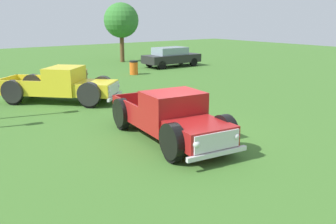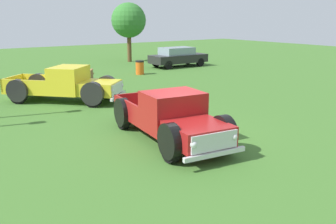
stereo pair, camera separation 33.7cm
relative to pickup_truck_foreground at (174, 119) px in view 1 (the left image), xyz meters
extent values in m
plane|color=#3D6B28|center=(0.51, 0.37, -0.77)|extent=(80.00, 80.00, 0.00)
cube|color=maroon|center=(-0.18, -1.39, -0.08)|extent=(1.78, 1.76, 0.58)
cube|color=silver|center=(-0.28, -2.19, -0.08)|extent=(1.43, 0.24, 0.48)
sphere|color=silver|center=(0.36, -2.25, -0.05)|extent=(0.21, 0.21, 0.21)
sphere|color=silver|center=(-0.91, -2.09, -0.05)|extent=(0.21, 0.21, 0.21)
cube|color=maroon|center=(0.01, 0.06, 0.24)|extent=(1.91, 1.57, 1.21)
cube|color=#8C9EA8|center=(-0.07, -0.57, 0.50)|extent=(1.51, 0.23, 0.53)
cube|color=maroon|center=(0.23, 1.83, -0.31)|extent=(2.01, 2.40, 0.10)
cube|color=maroon|center=(1.06, 1.73, 0.03)|extent=(0.36, 2.20, 0.58)
cube|color=maroon|center=(-0.60, 1.94, 0.03)|extent=(0.36, 2.20, 0.58)
cube|color=maroon|center=(0.36, 2.88, 0.03)|extent=(1.75, 0.30, 0.58)
cylinder|color=black|center=(0.70, -1.50, -0.37)|extent=(0.33, 0.82, 0.80)
cylinder|color=#B7B7BC|center=(0.71, -1.50, -0.37)|extent=(0.29, 0.35, 0.32)
cylinder|color=black|center=(0.70, -1.50, -0.17)|extent=(0.42, 1.04, 1.01)
cylinder|color=black|center=(-1.05, -1.28, -0.37)|extent=(0.33, 0.82, 0.80)
cylinder|color=#B7B7BC|center=(-1.06, -1.28, -0.37)|extent=(0.29, 0.35, 0.32)
cylinder|color=black|center=(-1.05, -1.28, -0.17)|extent=(0.42, 1.04, 1.01)
cylinder|color=black|center=(1.14, 1.98, -0.37)|extent=(0.33, 0.82, 0.80)
cylinder|color=#B7B7BC|center=(1.15, 1.98, -0.37)|extent=(0.29, 0.35, 0.32)
cylinder|color=black|center=(1.14, 1.98, -0.17)|extent=(0.42, 1.04, 1.01)
cylinder|color=black|center=(-0.61, 2.20, -0.37)|extent=(0.33, 0.82, 0.80)
cylinder|color=#B7B7BC|center=(-0.62, 2.20, -0.37)|extent=(0.29, 0.35, 0.32)
cylinder|color=black|center=(-0.61, 2.20, -0.17)|extent=(0.42, 1.04, 1.01)
cube|color=silver|center=(-0.28, -2.23, -0.41)|extent=(1.91, 0.34, 0.13)
cube|color=yellow|center=(0.50, 6.41, -0.07)|extent=(2.28, 2.28, 0.59)
cube|color=silver|center=(1.07, 5.81, -0.07)|extent=(1.10, 1.06, 0.49)
sphere|color=silver|center=(1.52, 6.28, -0.04)|extent=(0.21, 0.21, 0.21)
sphere|color=silver|center=(0.59, 5.38, -0.04)|extent=(0.21, 0.21, 0.21)
cube|color=yellow|center=(-0.53, 7.48, 0.25)|extent=(2.25, 2.24, 1.23)
cube|color=#8C9EA8|center=(-0.08, 7.01, 0.52)|extent=(1.14, 1.10, 0.54)
cube|color=yellow|center=(-1.79, 8.79, -0.31)|extent=(2.84, 2.85, 0.11)
cube|color=yellow|center=(-1.18, 9.38, 0.04)|extent=(1.61, 1.68, 0.59)
cube|color=yellow|center=(-2.40, 8.20, 0.04)|extent=(1.61, 1.68, 0.59)
cube|color=yellow|center=(-2.54, 9.57, 0.04)|extent=(1.35, 1.30, 0.59)
cylinder|color=black|center=(1.15, 7.03, -0.36)|extent=(0.73, 0.75, 0.81)
cylinder|color=#B7B7BC|center=(1.16, 7.03, -0.36)|extent=(0.41, 0.41, 0.32)
cylinder|color=black|center=(1.15, 7.03, -0.15)|extent=(0.93, 0.95, 1.02)
cylinder|color=black|center=(-0.15, 5.79, -0.36)|extent=(0.73, 0.75, 0.81)
cylinder|color=#B7B7BC|center=(-0.15, 5.78, -0.36)|extent=(0.41, 0.41, 0.32)
cylinder|color=black|center=(-0.15, 5.79, -0.15)|extent=(0.93, 0.95, 1.02)
cylinder|color=black|center=(-1.33, 9.61, -0.36)|extent=(0.73, 0.75, 0.81)
cylinder|color=#B7B7BC|center=(-1.32, 9.61, -0.36)|extent=(0.41, 0.41, 0.32)
cylinder|color=black|center=(-1.33, 9.61, -0.15)|extent=(0.93, 0.95, 1.02)
cylinder|color=black|center=(-2.62, 8.36, -0.36)|extent=(0.73, 0.75, 0.81)
cylinder|color=#B7B7BC|center=(-2.63, 8.36, -0.36)|extent=(0.41, 0.41, 0.32)
cylinder|color=black|center=(-2.62, 8.36, -0.15)|extent=(0.93, 0.95, 1.02)
cube|color=silver|center=(1.10, 5.78, -0.40)|extent=(1.48, 1.43, 0.13)
cube|color=black|center=(11.01, 14.50, -0.12)|extent=(4.58, 1.93, 0.62)
cube|color=#7F939E|center=(10.86, 14.51, 0.47)|extent=(2.57, 1.60, 0.57)
cylinder|color=black|center=(12.57, 15.31, -0.43)|extent=(0.66, 0.22, 0.66)
cylinder|color=black|center=(12.55, 13.65, -0.43)|extent=(0.66, 0.22, 0.66)
cylinder|color=black|center=(9.48, 15.35, -0.43)|extent=(0.66, 0.22, 0.66)
cylinder|color=black|center=(9.45, 13.70, -0.43)|extent=(0.66, 0.22, 0.66)
cube|color=olive|center=(1.70, 12.15, -0.02)|extent=(1.95, 1.65, 0.06)
cube|color=olive|center=(1.37, 11.65, -0.32)|extent=(1.67, 1.21, 0.05)
cube|color=olive|center=(2.02, 12.66, -0.32)|extent=(1.67, 1.21, 0.05)
cube|color=olive|center=(1.02, 12.59, -0.39)|extent=(0.82, 1.22, 0.75)
cube|color=olive|center=(2.37, 11.72, -0.39)|extent=(0.82, 1.22, 0.75)
cylinder|color=orange|center=(6.44, 12.80, -0.34)|extent=(0.56, 0.56, 0.85)
cylinder|color=black|center=(6.44, 12.80, 0.13)|extent=(0.59, 0.59, 0.10)
cylinder|color=brown|center=(9.52, 19.66, 0.45)|extent=(0.36, 0.36, 2.43)
sphere|color=#33752D|center=(9.52, 19.66, 2.78)|extent=(2.96, 2.96, 2.96)
camera|label=1|loc=(-6.82, -8.78, 3.09)|focal=39.66mm
camera|label=2|loc=(-6.55, -8.98, 3.09)|focal=39.66mm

